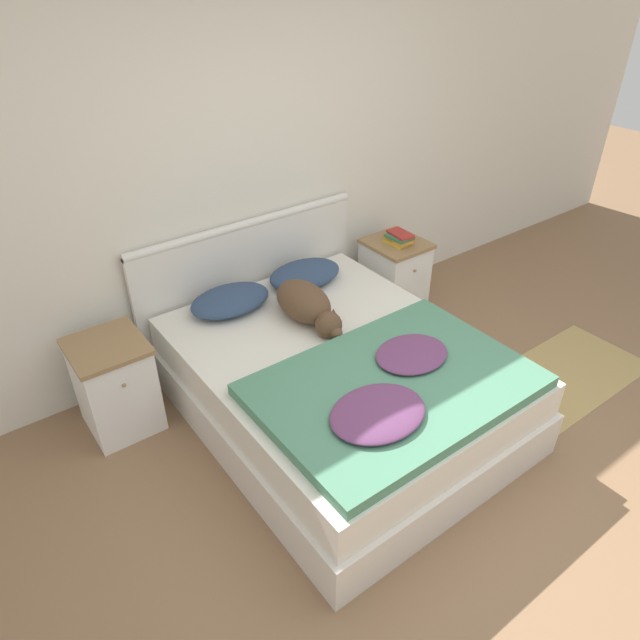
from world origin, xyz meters
The scene contains 12 objects.
ground_plane centered at (0.00, 0.00, 0.00)m, with size 16.00×16.00×0.00m, color #896647.
wall_back centered at (0.00, 2.13, 1.27)m, with size 9.00×0.06×2.55m.
bed centered at (-0.13, 1.00, 0.26)m, with size 1.66×2.06×0.52m.
headboard centered at (-0.13, 2.06, 0.51)m, with size 1.74×0.06×0.99m.
nightstand_left centered at (-1.28, 1.75, 0.31)m, with size 0.43×0.46×0.61m.
nightstand_right centered at (1.02, 1.75, 0.31)m, with size 0.43×0.46×0.61m.
pillow_left centered at (-0.43, 1.80, 0.59)m, with size 0.55×0.37×0.13m.
pillow_right centered at (0.17, 1.80, 0.59)m, with size 0.55×0.37×0.13m.
quilt centered at (-0.14, 0.52, 0.56)m, with size 1.48×1.02×0.12m.
dog centered at (-0.10, 1.39, 0.63)m, with size 0.28×0.68×0.24m.
book_stack centered at (1.02, 1.73, 0.65)m, with size 0.18×0.22×0.09m.
rug centered at (1.39, 0.36, 0.00)m, with size 1.27×0.66×0.00m.
Camera 1 is at (-1.88, -1.14, 2.55)m, focal length 32.00 mm.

